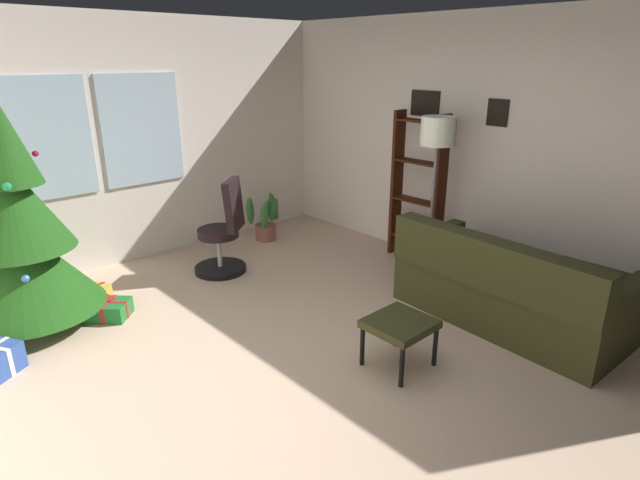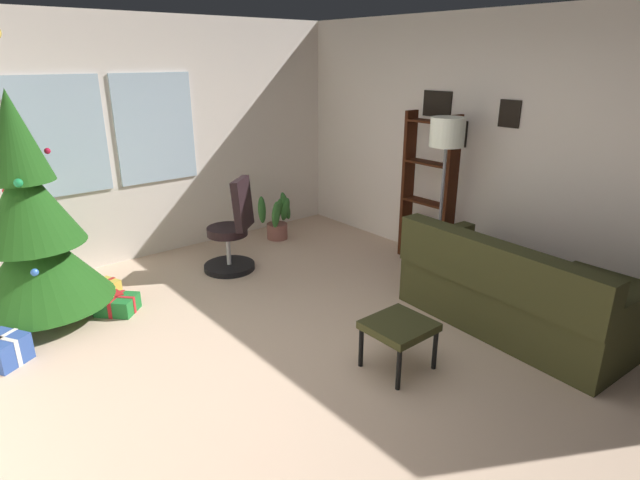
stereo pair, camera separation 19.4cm
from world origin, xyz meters
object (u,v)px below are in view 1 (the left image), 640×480
object	(u,v)px
office_chair	(224,237)
couch	(528,290)
bookshelf	(418,197)
gift_box_green	(109,310)
gift_box_gold	(92,296)
holiday_tree	(21,236)
gift_box_red	(96,305)
potted_plant	(266,220)
floor_lamp	(437,145)
footstool	(400,327)

from	to	relation	value
office_chair	couch	bearing A→B (deg)	-63.80
bookshelf	gift_box_green	bearing A→B (deg)	162.90
office_chair	bookshelf	world-z (taller)	bookshelf
gift_box_gold	office_chair	size ratio (longest dim) A/B	0.35
holiday_tree	gift_box_gold	xyz separation A→B (m)	(0.51, 0.08, -0.75)
gift_box_red	potted_plant	world-z (taller)	potted_plant
couch	office_chair	distance (m)	3.09
gift_box_green	couch	bearing A→B (deg)	-43.57
couch	floor_lamp	distance (m)	1.62
footstool	gift_box_green	size ratio (longest dim) A/B	1.07
potted_plant	gift_box_gold	bearing A→B (deg)	-171.56
gift_box_green	potted_plant	bearing A→B (deg)	17.67
gift_box_green	office_chair	bearing A→B (deg)	7.59
couch	gift_box_green	distance (m)	3.76
gift_box_gold	bookshelf	size ratio (longest dim) A/B	0.21
couch	gift_box_green	size ratio (longest dim) A/B	4.64
office_chair	floor_lamp	size ratio (longest dim) A/B	0.61
footstool	office_chair	size ratio (longest dim) A/B	0.45
gift_box_green	office_chair	xyz separation A→B (m)	(1.36, 0.18, 0.32)
couch	bookshelf	bearing A→B (deg)	73.20
gift_box_red	floor_lamp	world-z (taller)	floor_lamp
footstool	couch	bearing A→B (deg)	-12.92
couch	gift_box_gold	size ratio (longest dim) A/B	5.60
holiday_tree	gift_box_gold	distance (m)	0.91
footstool	office_chair	world-z (taller)	office_chair
potted_plant	office_chair	bearing A→B (deg)	-150.19
footstool	holiday_tree	bearing A→B (deg)	125.47
office_chair	floor_lamp	world-z (taller)	floor_lamp
holiday_tree	floor_lamp	size ratio (longest dim) A/B	1.46
footstool	gift_box_red	xyz separation A→B (m)	(-1.38, 2.44, -0.25)
couch	gift_box_gold	distance (m)	4.05
gift_box_green	gift_box_gold	distance (m)	0.40
couch	office_chair	size ratio (longest dim) A/B	1.93
bookshelf	floor_lamp	distance (m)	0.88
gift_box_red	bookshelf	xyz separation A→B (m)	(3.26, -1.15, 0.66)
couch	potted_plant	bearing A→B (deg)	96.38
footstool	holiday_tree	xyz separation A→B (m)	(-1.84, 2.58, 0.49)
couch	bookshelf	size ratio (longest dim) A/B	1.19
gift_box_gold	footstool	bearing A→B (deg)	-63.42
gift_box_gold	potted_plant	bearing A→B (deg)	8.44
holiday_tree	gift_box_red	bearing A→B (deg)	-17.88
holiday_tree	office_chair	xyz separation A→B (m)	(1.87, -0.13, -0.43)
floor_lamp	office_chair	bearing A→B (deg)	132.87
couch	potted_plant	distance (m)	3.36
footstool	gift_box_gold	bearing A→B (deg)	116.58
bookshelf	potted_plant	world-z (taller)	bookshelf
office_chair	gift_box_red	bearing A→B (deg)	-179.45
couch	floor_lamp	xyz separation A→B (m)	(0.13, 1.16, 1.12)
gift_box_red	office_chair	distance (m)	1.45
bookshelf	footstool	bearing A→B (deg)	-145.67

